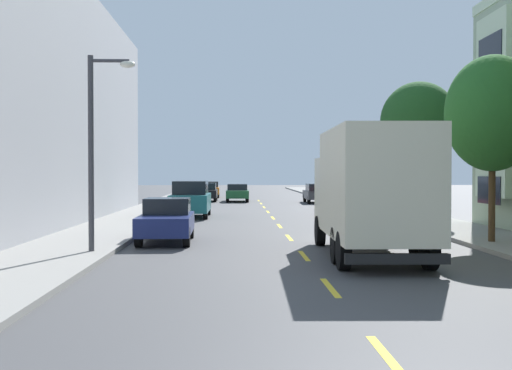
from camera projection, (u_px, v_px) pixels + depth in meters
ground_plane at (270, 214)px, 36.13m from camera, size 160.00×160.00×0.00m
sidewalk_left at (140, 216)px, 33.89m from camera, size 3.20×120.00×0.14m
sidewalk_right at (402, 215)px, 34.36m from camera, size 3.20×120.00×0.14m
lane_centerline_dashes at (276, 222)px, 30.63m from camera, size 0.14×47.20×0.01m
street_tree_second at (493, 113)px, 20.55m from camera, size 3.05×3.05×6.08m
street_tree_third at (419, 122)px, 28.80m from camera, size 3.48×3.48×6.38m
street_lamp at (97, 136)px, 18.07m from camera, size 1.35×0.28×5.60m
delivery_box_truck at (370, 187)px, 17.68m from camera, size 2.57×7.42×3.56m
parked_wagon_red at (350, 201)px, 34.88m from camera, size 1.84×4.71×1.50m
parked_suv_teal at (191, 199)px, 33.64m from camera, size 1.97×4.81×1.93m
parked_hatchback_orange at (210, 189)px, 59.84m from camera, size 1.81×4.03×1.50m
parked_wagon_charcoal at (317, 193)px, 49.18m from camera, size 1.89×4.73×1.50m
parked_hatchback_navy at (167, 220)px, 21.68m from camera, size 1.83×4.04×1.50m
parked_hatchback_black at (206, 192)px, 51.94m from camera, size 1.75×4.00×1.50m
moving_forest_sedan at (237, 192)px, 51.43m from camera, size 1.80×4.50×1.43m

